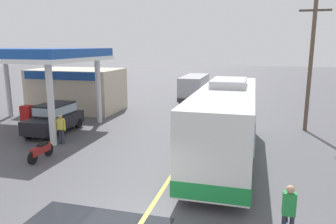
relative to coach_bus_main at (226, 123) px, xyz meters
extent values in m
plane|color=#4C4C51|center=(-1.93, 12.35, -1.72)|extent=(120.00, 120.00, 0.00)
cube|color=#D8CC4C|center=(-1.93, 7.35, -1.72)|extent=(0.16, 50.00, 0.01)
cube|color=white|center=(0.00, 0.01, 0.16)|extent=(2.50, 11.00, 2.90)
cube|color=#1E8C3F|center=(0.00, 0.01, -0.94)|extent=(2.54, 11.04, 0.56)
cube|color=#8C9EAD|center=(0.00, -5.43, 0.71)|extent=(2.30, 0.10, 1.40)
cube|color=#8C9EAD|center=(-1.27, 0.01, 0.61)|extent=(0.06, 9.35, 1.10)
cube|color=#8C9EAD|center=(1.27, 0.01, 0.61)|extent=(0.06, 9.35, 1.10)
cube|color=white|center=(0.00, -5.42, 1.41)|extent=(1.75, 0.08, 0.32)
cube|color=#B2B2B7|center=(0.00, 1.01, 1.79)|extent=(1.60, 2.80, 0.36)
cylinder|color=black|center=(-1.10, -3.89, -1.22)|extent=(0.30, 1.00, 1.00)
cylinder|color=black|center=(1.10, -3.89, -1.22)|extent=(0.30, 1.00, 1.00)
cylinder|color=black|center=(-1.10, 3.31, -1.22)|extent=(0.30, 1.00, 1.00)
cylinder|color=black|center=(1.10, 3.31, -1.22)|extent=(0.30, 1.00, 1.00)
cube|color=#194799|center=(-12.83, 2.43, 3.13)|extent=(9.00, 7.00, 0.50)
cube|color=white|center=(-12.83, 2.43, 2.76)|extent=(9.10, 7.10, 0.24)
cylinder|color=silver|center=(-9.13, -0.27, 0.58)|extent=(0.36, 0.36, 4.60)
cylinder|color=silver|center=(-16.53, 5.13, 0.58)|extent=(0.36, 0.36, 4.60)
cylinder|color=silver|center=(-9.13, 5.13, 0.58)|extent=(0.36, 0.36, 4.60)
cube|color=red|center=(-12.83, 2.43, -0.97)|extent=(0.70, 0.60, 1.50)
cube|color=beige|center=(-12.83, 8.63, -0.02)|extent=(7.00, 4.40, 3.40)
cube|color=#194799|center=(-12.83, 6.39, 1.33)|extent=(6.30, 0.10, 0.60)
cube|color=black|center=(-10.48, 1.84, -1.00)|extent=(1.70, 4.20, 0.80)
cube|color=black|center=(-10.48, 2.04, -0.25)|extent=(1.50, 2.31, 0.70)
cube|color=#8C9EAD|center=(-10.48, 2.04, -0.25)|extent=(1.53, 2.35, 0.49)
cylinder|color=black|center=(-11.23, 0.34, -1.40)|extent=(0.20, 0.64, 0.64)
cylinder|color=black|center=(-9.73, 0.34, -1.40)|extent=(0.20, 0.64, 0.64)
cylinder|color=black|center=(-11.23, 3.34, -1.40)|extent=(0.20, 0.64, 0.64)
cylinder|color=black|center=(-9.73, 3.34, -1.40)|extent=(0.20, 0.64, 0.64)
cube|color=#A5A5AD|center=(-4.33, 15.49, -0.33)|extent=(2.00, 6.00, 2.10)
cube|color=#8C9EAD|center=(-4.33, 15.49, 0.07)|extent=(2.04, 5.10, 0.80)
cube|color=#2D2D33|center=(-4.33, 12.44, -1.18)|extent=(1.90, 0.16, 0.36)
cylinder|color=black|center=(-5.21, 13.49, -1.34)|extent=(0.22, 0.76, 0.76)
cylinder|color=black|center=(-3.45, 13.49, -1.34)|extent=(0.22, 0.76, 0.76)
cylinder|color=black|center=(-5.21, 17.49, -1.34)|extent=(0.22, 0.76, 0.76)
cylinder|color=black|center=(-3.45, 17.49, -1.34)|extent=(0.22, 0.76, 0.76)
torus|color=black|center=(2.23, -5.94, -1.36)|extent=(0.06, 0.72, 0.72)
cube|color=#268C3F|center=(2.23, -6.39, -0.54)|extent=(0.34, 0.24, 0.64)
sphere|color=tan|center=(2.23, -6.44, -0.11)|extent=(0.22, 0.22, 0.22)
cylinder|color=#2D2D38|center=(2.13, -6.44, -1.04)|extent=(0.12, 0.12, 0.55)
cylinder|color=#2D2D38|center=(2.33, -6.44, -1.04)|extent=(0.12, 0.12, 0.55)
cylinder|color=black|center=(-8.32, -3.06, -1.42)|extent=(0.10, 0.60, 0.60)
cylinder|color=black|center=(-8.32, -1.86, -1.42)|extent=(0.10, 0.60, 0.60)
cube|color=maroon|center=(-8.32, -2.46, -1.22)|extent=(0.20, 1.30, 0.36)
cube|color=black|center=(-8.32, -2.31, -1.00)|extent=(0.24, 0.60, 0.12)
cylinder|color=#2D2D33|center=(-8.32, -3.01, -0.82)|extent=(0.55, 0.04, 0.04)
cylinder|color=#33333F|center=(-8.88, -0.01, -1.31)|extent=(0.14, 0.14, 0.82)
cylinder|color=#33333F|center=(-8.70, -0.01, -1.31)|extent=(0.14, 0.14, 0.82)
cube|color=#D8CC4C|center=(-8.79, -0.01, -0.60)|extent=(0.36, 0.22, 0.60)
sphere|color=tan|center=(-8.79, -0.01, -0.17)|extent=(0.22, 0.22, 0.22)
cylinder|color=#D8CC4C|center=(-9.02, -0.01, -0.65)|extent=(0.09, 0.09, 0.58)
cylinder|color=#D8CC4C|center=(-8.56, -0.01, -0.65)|extent=(0.09, 0.09, 0.58)
cylinder|color=brown|center=(4.45, 6.52, 2.24)|extent=(0.24, 0.24, 7.91)
cube|color=#4C3D33|center=(4.45, 6.52, 5.59)|extent=(1.80, 0.12, 0.12)
camera|label=1|loc=(1.15, -14.77, 3.56)|focal=34.34mm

